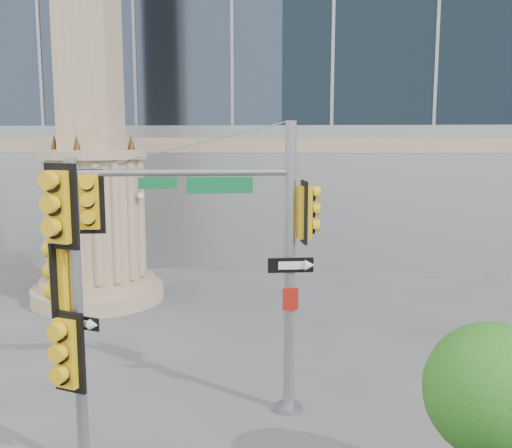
{
  "coord_description": "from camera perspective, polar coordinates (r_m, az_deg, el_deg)",
  "views": [
    {
      "loc": [
        1.06,
        -9.36,
        5.41
      ],
      "look_at": [
        0.04,
        2.0,
        3.73
      ],
      "focal_mm": 40.0,
      "sensor_mm": 36.0,
      "label": 1
    }
  ],
  "objects": [
    {
      "name": "ground",
      "position": [
        10.86,
        -1.22,
        -21.49
      ],
      "size": [
        120.0,
        120.0,
        0.0
      ],
      "primitive_type": "plane",
      "color": "#545456",
      "rests_on": "ground"
    },
    {
      "name": "monument",
      "position": [
        19.67,
        -16.07,
        8.38
      ],
      "size": [
        4.4,
        4.4,
        16.6
      ],
      "color": "tan",
      "rests_on": "ground"
    },
    {
      "name": "main_signal_pole",
      "position": [
        10.91,
        -2.01,
        -1.29
      ],
      "size": [
        4.45,
        1.17,
        5.77
      ],
      "rotation": [
        0.0,
        0.0,
        0.18
      ],
      "color": "slate",
      "rests_on": "ground"
    },
    {
      "name": "secondary_signal_pole",
      "position": [
        9.35,
        -18.22,
        -6.82
      ],
      "size": [
        0.89,
        0.83,
        5.15
      ],
      "rotation": [
        0.0,
        0.0,
        -0.32
      ],
      "color": "slate",
      "rests_on": "ground"
    },
    {
      "name": "street_tree",
      "position": [
        8.71,
        22.8,
        -15.61
      ],
      "size": [
        1.91,
        1.87,
        2.98
      ],
      "color": "tan",
      "rests_on": "ground"
    }
  ]
}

